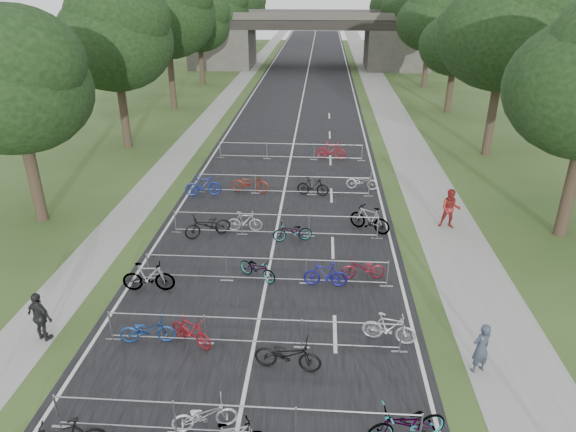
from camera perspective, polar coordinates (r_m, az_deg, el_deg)
name	(u,v)px	position (r m, az deg, el deg)	size (l,w,h in m)	color
road	(304,89)	(56.86, 1.83, 13.95)	(11.00, 140.00, 0.01)	black
sidewalk_right	(379,90)	(57.14, 10.10, 13.65)	(3.00, 140.00, 0.01)	gray
sidewalk_left	(235,88)	(57.61, -5.88, 13.98)	(2.00, 140.00, 0.01)	gray
lane_markings	(304,89)	(56.86, 1.83, 13.94)	(0.12, 140.00, 0.00)	silver
overpass_bridge	(309,40)	(71.21, 2.35, 18.99)	(31.00, 8.00, 7.05)	#413F3A
tree_left_0	(15,85)	(25.86, -28.10, 12.74)	(6.72, 6.72, 10.25)	#33261C
tree_left_1	(115,37)	(36.45, -18.68, 18.30)	(7.56, 7.56, 11.53)	#33261C
tree_right_1	(508,30)	(35.65, 23.28, 18.49)	(8.18, 8.18, 12.47)	#33261C
tree_left_2	(166,13)	(47.73, -13.35, 21.11)	(8.40, 8.40, 12.81)	#33261C
tree_right_2	(458,42)	(47.32, 18.33, 17.89)	(6.16, 6.16, 9.39)	#33261C
tree_left_3	(200,23)	(59.42, -9.80, 20.41)	(6.72, 6.72, 10.25)	#33261C
tree_right_3	(432,19)	(58.93, 15.71, 20.28)	(7.17, 7.17, 10.93)	#33261C
tree_left_4	(220,9)	(71.10, -7.56, 21.85)	(7.56, 7.56, 11.53)	#33261C
tree_right_4	(415,4)	(70.69, 13.90, 21.86)	(8.18, 8.18, 12.47)	#33261C
tree_right_5	(401,15)	(82.64, 12.39, 20.95)	(6.16, 6.16, 9.39)	#33261C
tree_left_6	(247,7)	(94.79, -4.63, 22.15)	(6.72, 6.72, 10.25)	#33261C
tree_right_6	(392,5)	(94.49, 11.43, 22.03)	(7.17, 7.17, 10.93)	#33261C
barrier_row_1	(235,421)	(13.93, -5.92, -21.72)	(9.70, 0.08, 1.10)	#93959A
barrier_row_2	(253,332)	(16.58, -3.88, -12.73)	(9.70, 0.08, 1.10)	#93959A
barrier_row_3	(266,270)	(19.70, -2.46, -6.02)	(9.70, 0.08, 1.10)	#93959A
barrier_row_4	(275,225)	(23.21, -1.42, -0.99)	(9.70, 0.08, 1.10)	#93959A
barrier_row_5	(284,185)	(27.79, -0.50, 3.48)	(9.70, 0.08, 1.10)	#93959A
barrier_row_6	(290,151)	(33.44, 0.27, 7.20)	(9.70, 0.08, 1.10)	#93959A
bike_5	(205,415)	(14.29, -9.26, -21.02)	(0.59, 1.70, 0.89)	silver
bike_7	(407,425)	(14.10, 13.08, -21.64)	(0.73, 2.09, 1.10)	#93959A
bike_8	(148,330)	(17.34, -15.34, -12.12)	(0.62, 1.77, 0.93)	navy
bike_9	(191,331)	(16.92, -10.73, -12.48)	(0.47, 1.67, 1.01)	maroon
bike_10	(288,355)	(15.72, -0.03, -15.14)	(0.71, 2.02, 1.06)	black
bike_11	(389,328)	(17.05, 11.17, -12.13)	(0.49, 1.73, 1.04)	#B6B4BD
bike_12	(148,277)	(19.86, -15.25, -6.56)	(0.55, 1.96, 1.18)	#93959A
bike_13	(258,268)	(20.01, -3.39, -5.84)	(0.60, 1.73, 0.91)	#93959A
bike_14	(326,274)	(19.54, 4.21, -6.50)	(0.47, 1.68, 1.01)	navy
bike_15	(363,269)	(20.18, 8.37, -5.81)	(0.60, 1.71, 0.90)	maroon
bike_16	(208,226)	(23.39, -8.92, -1.06)	(0.74, 2.11, 1.11)	black
bike_17	(245,222)	(23.72, -4.83, -0.62)	(0.46, 1.64, 0.98)	#97969D
bike_18	(292,232)	(22.77, 0.50, -1.76)	(0.61, 1.75, 0.92)	#93959A
bike_19	(370,219)	(23.90, 9.07, -0.33)	(0.58, 2.05, 1.23)	#93959A
bike_20	(203,186)	(27.96, -9.41, 3.35)	(0.55, 1.94, 1.17)	navy
bike_21	(250,183)	(28.11, -4.22, 3.66)	(0.72, 2.06, 1.08)	maroon
bike_22	(313,186)	(27.68, 2.79, 3.31)	(0.49, 1.74, 1.05)	black
bike_23	(362,181)	(28.81, 8.24, 3.82)	(0.61, 1.75, 0.92)	silver
bike_27	(331,151)	(33.60, 4.83, 7.25)	(0.54, 1.92, 1.15)	maroon
pedestrian_a	(481,348)	(16.47, 20.64, -13.58)	(0.60, 0.40, 1.66)	#313A4A
pedestrian_b	(450,209)	(24.97, 17.60, 0.74)	(0.93, 0.72, 1.90)	maroon
pedestrian_c	(40,317)	(18.39, -25.82, -10.08)	(1.02, 0.42, 1.74)	black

